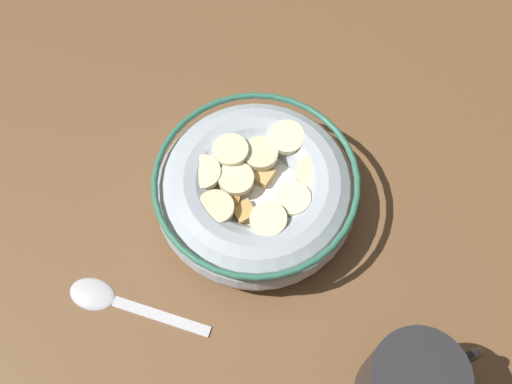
# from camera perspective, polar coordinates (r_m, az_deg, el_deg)

# --- Properties ---
(ground_plane) EXTENTS (1.11, 1.11, 0.02)m
(ground_plane) POSITION_cam_1_polar(r_m,az_deg,el_deg) (0.62, 0.00, -1.60)
(ground_plane) COLOR brown
(cereal_bowl) EXTENTS (0.19, 0.19, 0.06)m
(cereal_bowl) POSITION_cam_1_polar(r_m,az_deg,el_deg) (0.58, -0.01, 0.09)
(cereal_bowl) COLOR #B2BCC6
(cereal_bowl) RESTS_ON ground_plane
(spoon) EXTENTS (0.12, 0.11, 0.01)m
(spoon) POSITION_cam_1_polar(r_m,az_deg,el_deg) (0.59, -13.34, -9.45)
(spoon) COLOR silver
(spoon) RESTS_ON ground_plane
(coffee_mug) EXTENTS (0.10, 0.08, 0.09)m
(coffee_mug) POSITION_cam_1_polar(r_m,az_deg,el_deg) (0.53, 13.99, -16.69)
(coffee_mug) COLOR #262628
(coffee_mug) RESTS_ON ground_plane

